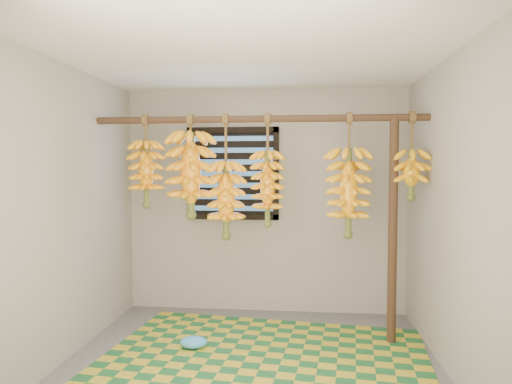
# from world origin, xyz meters

# --- Properties ---
(floor) EXTENTS (3.00, 3.00, 0.01)m
(floor) POSITION_xyz_m (0.00, 0.00, -0.01)
(floor) COLOR #525252
(floor) RESTS_ON ground
(ceiling) EXTENTS (3.00, 3.00, 0.01)m
(ceiling) POSITION_xyz_m (0.00, 0.00, 2.40)
(ceiling) COLOR silver
(ceiling) RESTS_ON wall_back
(wall_back) EXTENTS (3.00, 0.01, 2.40)m
(wall_back) POSITION_xyz_m (0.00, 1.50, 1.20)
(wall_back) COLOR gray
(wall_back) RESTS_ON floor
(wall_left) EXTENTS (0.01, 3.00, 2.40)m
(wall_left) POSITION_xyz_m (-1.50, 0.00, 1.20)
(wall_left) COLOR gray
(wall_left) RESTS_ON floor
(wall_right) EXTENTS (0.01, 3.00, 2.40)m
(wall_right) POSITION_xyz_m (1.50, 0.00, 1.20)
(wall_right) COLOR gray
(wall_right) RESTS_ON floor
(window) EXTENTS (1.00, 0.04, 1.00)m
(window) POSITION_xyz_m (-0.35, 1.48, 1.50)
(window) COLOR black
(window) RESTS_ON wall_back
(hanging_pole) EXTENTS (3.00, 0.06, 0.06)m
(hanging_pole) POSITION_xyz_m (0.00, 0.70, 2.00)
(hanging_pole) COLOR #492D1D
(hanging_pole) RESTS_ON wall_left
(support_post) EXTENTS (0.08, 0.08, 2.00)m
(support_post) POSITION_xyz_m (1.20, 0.70, 1.00)
(support_post) COLOR #492D1D
(support_post) RESTS_ON floor
(woven_mat) EXTENTS (2.85, 2.38, 0.01)m
(woven_mat) POSITION_xyz_m (0.09, 0.12, 0.01)
(woven_mat) COLOR #1A5B2B
(woven_mat) RESTS_ON floor
(plastic_bag) EXTENTS (0.26, 0.19, 0.10)m
(plastic_bag) POSITION_xyz_m (-0.52, 0.37, 0.06)
(plastic_bag) COLOR #3B98DC
(plastic_bag) RESTS_ON woven_mat
(banana_bunch_a) EXTENTS (0.32, 0.32, 0.85)m
(banana_bunch_a) POSITION_xyz_m (-1.04, 0.70, 1.51)
(banana_bunch_a) COLOR brown
(banana_bunch_a) RESTS_ON hanging_pole
(banana_bunch_b) EXTENTS (0.42, 0.42, 0.95)m
(banana_bunch_b) POSITION_xyz_m (-0.62, 0.70, 1.50)
(banana_bunch_b) COLOR brown
(banana_bunch_b) RESTS_ON hanging_pole
(banana_bunch_c) EXTENTS (0.33, 0.33, 1.13)m
(banana_bunch_c) POSITION_xyz_m (-0.29, 0.70, 1.27)
(banana_bunch_c) COLOR brown
(banana_bunch_c) RESTS_ON hanging_pole
(banana_bunch_d) EXTENTS (0.30, 0.30, 1.02)m
(banana_bunch_d) POSITION_xyz_m (0.09, 0.70, 1.38)
(banana_bunch_d) COLOR brown
(banana_bunch_d) RESTS_ON hanging_pole
(banana_bunch_e) EXTENTS (0.38, 0.38, 1.11)m
(banana_bunch_e) POSITION_xyz_m (0.81, 0.70, 1.34)
(banana_bunch_e) COLOR brown
(banana_bunch_e) RESTS_ON hanging_pole
(banana_bunch_f) EXTENTS (0.30, 0.30, 0.77)m
(banana_bunch_f) POSITION_xyz_m (1.35, 0.70, 1.50)
(banana_bunch_f) COLOR brown
(banana_bunch_f) RESTS_ON hanging_pole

